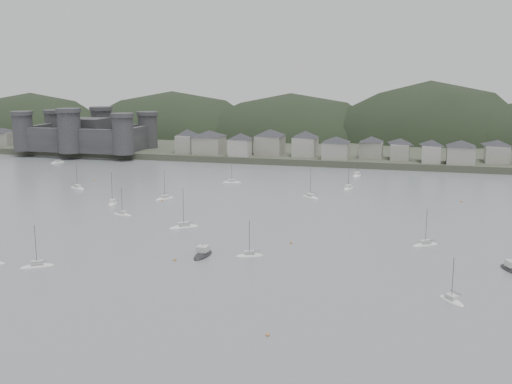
% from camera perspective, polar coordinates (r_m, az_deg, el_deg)
% --- Properties ---
extents(ground, '(900.00, 900.00, 0.00)m').
position_cam_1_polar(ground, '(128.73, -9.02, -8.77)').
color(ground, slate).
rests_on(ground, ground).
extents(far_shore_land, '(900.00, 250.00, 3.00)m').
position_cam_1_polar(far_shore_land, '(410.35, 8.23, 5.01)').
color(far_shore_land, '#383D2D').
rests_on(far_shore_land, ground).
extents(forested_ridge, '(851.55, 103.94, 102.57)m').
position_cam_1_polar(forested_ridge, '(386.09, 8.40, 2.73)').
color(forested_ridge, black).
rests_on(forested_ridge, ground).
extents(castle, '(66.00, 43.00, 20.00)m').
position_cam_1_polar(castle, '(338.07, -15.12, 5.11)').
color(castle, '#313133').
rests_on(castle, far_shore_land).
extents(waterfront_town, '(451.48, 28.46, 12.92)m').
position_cam_1_polar(waterfront_town, '(295.39, 15.26, 3.86)').
color(waterfront_town, gray).
rests_on(waterfront_town, far_shore_land).
extents(moored_fleet, '(267.78, 178.34, 13.27)m').
position_cam_1_polar(moored_fleet, '(188.12, -4.63, -2.29)').
color(moored_fleet, silver).
rests_on(moored_fleet, ground).
extents(motor_launch_near, '(5.88, 8.35, 3.89)m').
position_cam_1_polar(motor_launch_near, '(149.86, 22.15, -6.50)').
color(motor_launch_near, black).
rests_on(motor_launch_near, ground).
extents(motor_launch_far, '(3.38, 8.93, 4.10)m').
position_cam_1_polar(motor_launch_far, '(150.18, -4.84, -5.67)').
color(motor_launch_far, black).
rests_on(motor_launch_far, ground).
extents(mooring_buoys, '(174.55, 125.67, 0.70)m').
position_cam_1_polar(mooring_buoys, '(175.30, -2.01, -3.25)').
color(mooring_buoys, '#C57E41').
rests_on(mooring_buoys, ground).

